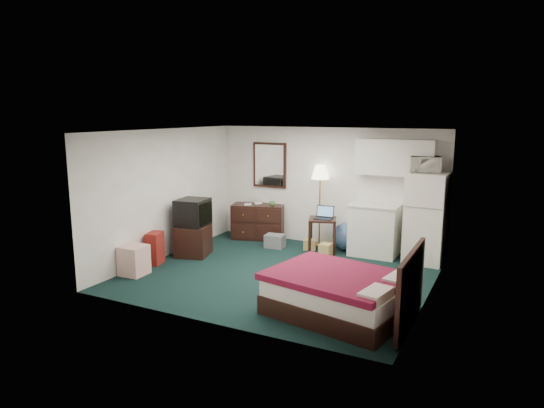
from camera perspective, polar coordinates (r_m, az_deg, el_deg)
The scene contains 25 objects.
floor at distance 8.64m, azimuth 1.00°, elevation -8.22°, with size 5.00×4.50×0.01m, color black.
ceiling at distance 8.17m, azimuth 1.06°, elevation 8.58°, with size 5.00×4.50×0.01m, color beige.
walls at distance 8.32m, azimuth 1.03°, elevation -0.05°, with size 5.01×4.51×2.50m.
mirror at distance 10.82m, azimuth -0.27°, elevation 4.61°, with size 0.80×0.06×1.00m, color white, non-canonical shape.
upper_cabinets at distance 9.70m, azimuth 14.27°, elevation 5.34°, with size 1.50×0.35×0.70m, color silver, non-canonical shape.
headboard at distance 6.67m, azimuth 16.00°, elevation -9.48°, with size 0.06×1.56×1.00m, color black, non-canonical shape.
dresser at distance 10.90m, azimuth -1.63°, elevation -2.07°, with size 1.15×0.52×0.78m, color black, non-canonical shape.
floor_lamp at distance 10.27m, azimuth 5.63°, elevation -0.20°, with size 0.38×0.38×1.73m, color #BB8832, non-canonical shape.
desk at distance 9.95m, azimuth 5.94°, elevation -3.64°, with size 0.55×0.55×0.69m, color black, non-canonical shape.
exercise_ball at distance 10.10m, azimuth 8.76°, elevation -3.81°, with size 0.58×0.58×0.58m, color #334D76.
kitchen_counter at distance 9.85m, azimuth 11.99°, elevation -3.04°, with size 0.91×0.70×1.00m, color silver, non-canonical shape.
fridge at distance 9.55m, azimuth 17.69°, elevation -1.57°, with size 0.71×0.71×1.71m, color silver, non-canonical shape.
bed at distance 6.99m, azimuth 7.85°, elevation -10.47°, with size 1.82×1.42×0.58m, color #420611, non-canonical shape.
tv_stand at distance 9.78m, azimuth -9.25°, elevation -4.24°, with size 0.60×0.66×0.60m, color black, non-canonical shape.
suitcase at distance 9.36m, azimuth -13.61°, elevation -5.08°, with size 0.23×0.37×0.61m, color maroon, non-canonical shape.
retail_box at distance 8.87m, azimuth -15.94°, elevation -6.38°, with size 0.42×0.42×0.52m, color white, non-canonical shape.
file_bin at distance 10.23m, azimuth 0.34°, elevation -4.38°, with size 0.39×0.30×0.28m, color slate, non-canonical shape.
cardboard_box_a at distance 10.12m, azimuth 4.44°, elevation -4.77°, with size 0.25×0.21×0.21m, color tan, non-canonical shape.
cardboard_box_b at distance 9.67m, azimuth 6.32°, elevation -5.40°, with size 0.22×0.26×0.26m, color tan, non-canonical shape.
laptop at distance 9.79m, azimuth 6.08°, elevation -1.06°, with size 0.36×0.29×0.25m, color black, non-canonical shape.
crt_tv at distance 9.67m, azimuth -9.31°, elevation -0.97°, with size 0.57×0.62×0.53m, color black, non-canonical shape.
microwave at distance 9.44m, azimuth 17.59°, elevation 4.69°, with size 0.53×0.29×0.36m, color silver.
book_a at distance 10.78m, azimuth -3.27°, elevation 0.47°, with size 0.15×0.02×0.21m, color tan.
book_b at distance 10.87m, azimuth -2.07°, elevation 0.59°, with size 0.17×0.02×0.22m, color tan.
mug at distance 10.65m, azimuth 0.01°, elevation 0.11°, with size 0.12×0.09×0.12m, color #397A31.
Camera 1 is at (3.56, -7.35, 2.81)m, focal length 32.00 mm.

